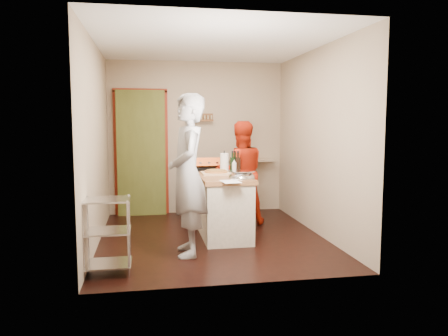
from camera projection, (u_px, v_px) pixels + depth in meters
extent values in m
plane|color=black|center=(212.00, 237.00, 5.98)|extent=(3.50, 3.50, 0.00)
cube|color=tan|center=(197.00, 138.00, 7.56)|extent=(3.00, 0.04, 2.60)
cube|color=#565B23|center=(141.00, 153.00, 7.47)|extent=(0.80, 0.40, 2.10)
cube|color=maroon|center=(116.00, 153.00, 7.33)|extent=(0.06, 0.06, 2.10)
cube|color=maroon|center=(166.00, 153.00, 7.47)|extent=(0.06, 0.06, 2.10)
cube|color=maroon|center=(140.00, 90.00, 7.29)|extent=(0.90, 0.06, 0.06)
cube|color=brown|center=(200.00, 120.00, 7.48)|extent=(0.46, 0.09, 0.03)
cube|color=brown|center=(200.00, 117.00, 7.52)|extent=(0.46, 0.02, 0.12)
cube|color=olive|center=(200.00, 117.00, 7.48)|extent=(0.42, 0.04, 0.07)
cube|color=tan|center=(251.00, 160.00, 7.67)|extent=(0.80, 0.18, 0.04)
cube|color=black|center=(240.00, 154.00, 7.62)|extent=(0.10, 0.14, 0.22)
cube|color=tan|center=(96.00, 144.00, 5.58)|extent=(0.04, 3.50, 2.60)
cube|color=tan|center=(318.00, 142.00, 6.10)|extent=(0.04, 3.50, 2.60)
cube|color=white|center=(211.00, 43.00, 5.70)|extent=(3.00, 3.50, 0.02)
cube|color=black|center=(202.00, 192.00, 7.35)|extent=(0.60, 0.55, 0.80)
cube|color=black|center=(202.00, 167.00, 7.30)|extent=(0.60, 0.55, 0.06)
cube|color=#9A3F16|center=(204.00, 163.00, 7.02)|extent=(0.60, 0.15, 0.17)
cylinder|color=black|center=(192.00, 162.00, 7.40)|extent=(0.26, 0.26, 0.05)
cylinder|color=silver|center=(83.00, 241.00, 4.33)|extent=(0.02, 0.02, 0.80)
cylinder|color=silver|center=(128.00, 239.00, 4.40)|extent=(0.02, 0.02, 0.80)
cylinder|color=silver|center=(88.00, 232.00, 4.68)|extent=(0.02, 0.02, 0.80)
cylinder|color=silver|center=(130.00, 230.00, 4.76)|extent=(0.02, 0.02, 0.80)
cube|color=silver|center=(108.00, 264.00, 4.57)|extent=(0.48, 0.40, 0.02)
cube|color=silver|center=(107.00, 231.00, 4.54)|extent=(0.48, 0.40, 0.02)
cube|color=silver|center=(106.00, 200.00, 4.50)|extent=(0.48, 0.40, 0.02)
cube|color=beige|center=(224.00, 209.00, 5.95)|extent=(0.61, 1.07, 0.79)
cube|color=#905A36|center=(224.00, 178.00, 5.91)|extent=(0.66, 1.13, 0.06)
cube|color=beige|center=(216.00, 173.00, 6.10)|extent=(0.40, 0.40, 0.02)
cylinder|color=#D88A43|center=(216.00, 172.00, 6.10)|extent=(0.32, 0.32, 0.02)
ellipsoid|color=silver|center=(242.00, 175.00, 5.57)|extent=(0.35, 0.35, 0.11)
cylinder|color=white|center=(224.00, 163.00, 6.26)|extent=(0.12, 0.12, 0.28)
cylinder|color=silver|center=(234.00, 169.00, 6.03)|extent=(0.06, 0.06, 0.17)
cube|color=white|center=(230.00, 182.00, 5.34)|extent=(0.24, 0.32, 0.00)
cylinder|color=black|center=(235.00, 162.00, 6.32)|extent=(0.08, 0.08, 0.31)
cylinder|color=black|center=(238.00, 162.00, 6.28)|extent=(0.08, 0.08, 0.31)
cylinder|color=black|center=(233.00, 162.00, 6.29)|extent=(0.08, 0.08, 0.31)
imported|color=silver|center=(188.00, 175.00, 5.13)|extent=(0.46, 0.70, 1.91)
imported|color=red|center=(241.00, 173.00, 6.73)|extent=(0.78, 0.61, 1.59)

